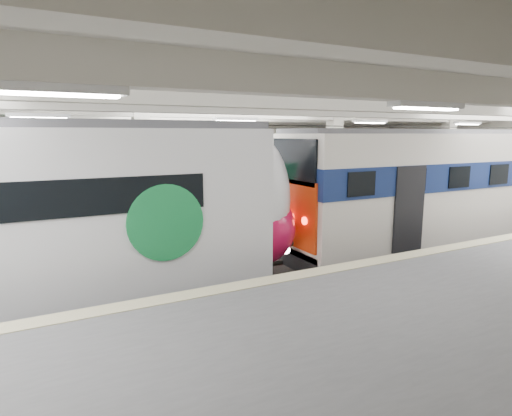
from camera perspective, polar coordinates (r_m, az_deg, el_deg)
station_hall at (r=11.66m, az=5.21°, el=3.89°), size 36.00×24.00×5.75m
modern_emu at (r=11.66m, az=-25.78°, el=-1.51°), size 15.00×3.09×4.78m
older_rer at (r=18.48m, az=23.52°, el=2.74°), size 14.08×3.11×4.62m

